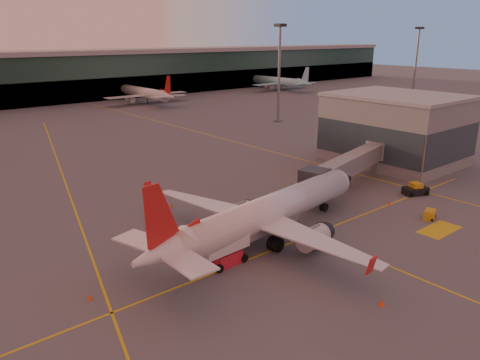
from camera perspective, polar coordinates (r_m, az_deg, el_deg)
ground at (r=50.53m, az=9.33°, el=-9.81°), size 600.00×600.00×0.00m
taxi_markings at (r=81.50m, az=-18.68°, el=0.09°), size 100.12×173.00×0.01m
gate_building at (r=91.25m, az=18.44°, el=5.96°), size 18.40×22.40×12.60m
mast_east_near at (r=127.87m, az=4.81°, el=13.66°), size 2.40×2.40×25.60m
mast_east_far at (r=190.18m, az=20.72°, el=13.81°), size 2.40×2.40×25.60m
main_airplane at (r=53.00m, az=2.96°, el=-4.20°), size 34.90×31.57×10.54m
jet_bridge at (r=75.04m, az=13.68°, el=2.00°), size 26.10×8.99×5.42m
catering_truck at (r=48.40m, az=-2.06°, el=-7.63°), size 5.65×2.75×4.29m
gpu_cart at (r=65.38m, az=22.13°, el=-3.93°), size 2.33×1.77×1.20m
pushback_tug at (r=74.40m, az=20.62°, el=-1.12°), size 4.00×3.19×1.82m
cone_nose at (r=69.05m, az=17.74°, el=-2.64°), size 0.42×0.42×0.54m
cone_tail at (r=45.42m, az=-17.85°, el=-13.39°), size 0.46×0.46×0.58m
cone_wing_right at (r=44.28m, az=16.89°, el=-14.12°), size 0.48×0.48×0.62m
cone_wing_left at (r=65.59m, az=-8.35°, el=-2.99°), size 0.49×0.49×0.63m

